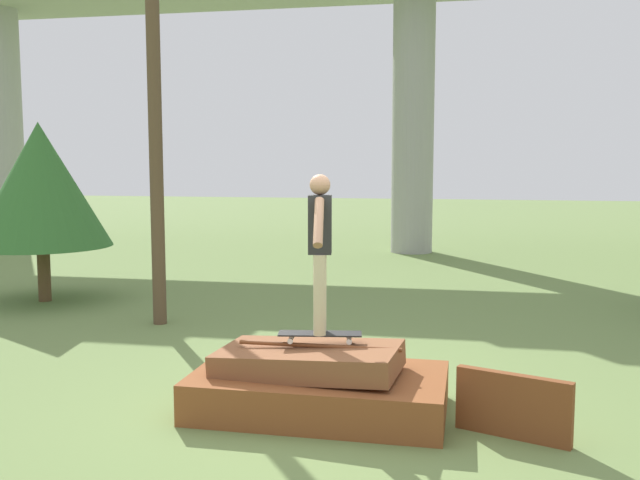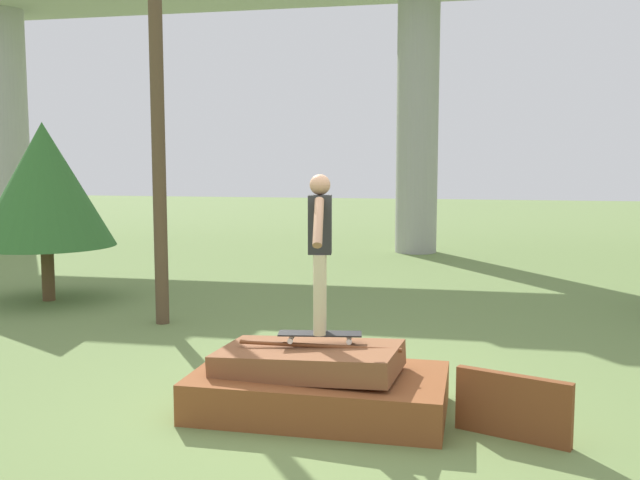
{
  "view_description": "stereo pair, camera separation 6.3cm",
  "coord_description": "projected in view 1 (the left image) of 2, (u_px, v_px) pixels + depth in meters",
  "views": [
    {
      "loc": [
        1.32,
        -6.57,
        2.42
      ],
      "look_at": [
        -0.01,
        0.07,
        1.67
      ],
      "focal_mm": 40.0,
      "sensor_mm": 36.0,
      "label": 1
    },
    {
      "loc": [
        1.38,
        -6.56,
        2.42
      ],
      "look_at": [
        -0.01,
        0.07,
        1.67
      ],
      "focal_mm": 40.0,
      "sensor_mm": 36.0,
      "label": 2
    }
  ],
  "objects": [
    {
      "name": "ground_plane",
      "position": [
        319.0,
        411.0,
        6.93
      ],
      "size": [
        80.0,
        80.0,
        0.0
      ],
      "primitive_type": "plane",
      "color": "olive"
    },
    {
      "name": "scrap_pile",
      "position": [
        317.0,
        385.0,
        6.9
      ],
      "size": [
        2.44,
        1.38,
        0.68
      ],
      "color": "brown",
      "rests_on": "ground_plane"
    },
    {
      "name": "scrap_plank_loose",
      "position": [
        513.0,
        406.0,
        6.24
      ],
      "size": [
        0.99,
        0.45,
        0.58
      ],
      "color": "brown",
      "rests_on": "ground_plane"
    },
    {
      "name": "skateboard",
      "position": [
        320.0,
        334.0,
        6.92
      ],
      "size": [
        0.83,
        0.34,
        0.09
      ],
      "color": "black",
      "rests_on": "scrap_pile"
    },
    {
      "name": "skater",
      "position": [
        320.0,
        243.0,
        6.82
      ],
      "size": [
        0.25,
        1.05,
        1.54
      ],
      "color": "#C6B78E",
      "rests_on": "skateboard"
    },
    {
      "name": "highway_overpass",
      "position": [
        415.0,
        11.0,
        18.45
      ],
      "size": [
        44.0,
        3.24,
        7.45
      ],
      "color": "#9E9E99",
      "rests_on": "ground_plane"
    },
    {
      "name": "utility_pole",
      "position": [
        153.0,
        53.0,
        10.25
      ],
      "size": [
        1.3,
        0.2,
        7.69
      ],
      "color": "brown",
      "rests_on": "ground_plane"
    },
    {
      "name": "tree_behind_left",
      "position": [
        40.0,
        185.0,
        12.2
      ],
      "size": [
        2.36,
        2.36,
        3.09
      ],
      "color": "brown",
      "rests_on": "ground_plane"
    }
  ]
}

